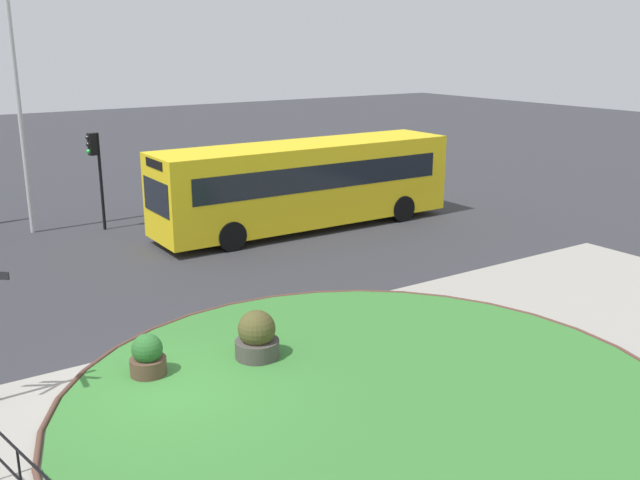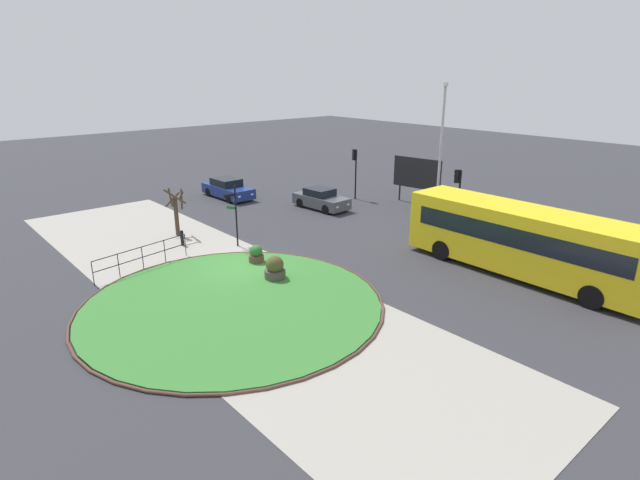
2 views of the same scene
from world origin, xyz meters
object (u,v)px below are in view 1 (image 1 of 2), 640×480
(lamppost_tall, at_px, (19,107))
(planter_near_signpost, at_px, (257,339))
(bus_yellow, at_px, (305,183))
(planter_kerbside, at_px, (148,359))
(traffic_light_far, at_px, (95,159))

(lamppost_tall, distance_m, planter_near_signpost, 14.58)
(bus_yellow, distance_m, planter_kerbside, 12.62)
(traffic_light_far, bearing_deg, planter_kerbside, 70.36)
(traffic_light_far, xyz_separation_m, lamppost_tall, (-2.15, 1.06, 1.87))
(traffic_light_far, distance_m, lamppost_tall, 3.04)
(bus_yellow, height_order, planter_kerbside, bus_yellow)
(bus_yellow, relative_size, planter_kerbside, 11.71)
(planter_near_signpost, height_order, planter_kerbside, planter_near_signpost)
(traffic_light_far, bearing_deg, planter_near_signpost, 80.66)
(planter_near_signpost, bearing_deg, planter_kerbside, 167.03)
(traffic_light_far, relative_size, planter_near_signpost, 3.06)
(lamppost_tall, relative_size, planter_kerbside, 8.63)
(planter_kerbside, bearing_deg, traffic_light_far, 76.82)
(planter_near_signpost, distance_m, planter_kerbside, 2.31)
(lamppost_tall, bearing_deg, bus_yellow, -30.20)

